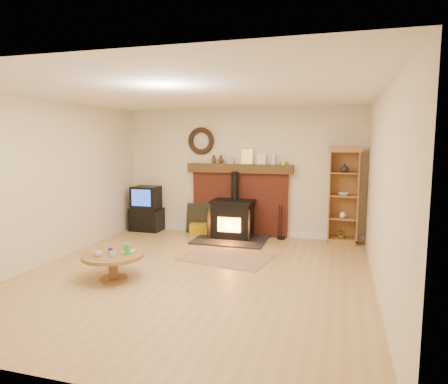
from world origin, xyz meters
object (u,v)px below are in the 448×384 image
(curio_cabinet, at_px, (343,195))
(tv_unit, at_px, (146,209))
(coffee_table, at_px, (113,259))
(wood_stove, at_px, (232,220))

(curio_cabinet, bearing_deg, tv_unit, -178.82)
(tv_unit, xyz_separation_m, curio_cabinet, (4.11, 0.08, 0.46))
(tv_unit, relative_size, curio_cabinet, 0.53)
(curio_cabinet, xyz_separation_m, coffee_table, (-3.12, -3.05, -0.62))
(wood_stove, distance_m, curio_cabinet, 2.20)
(tv_unit, distance_m, coffee_table, 3.13)
(curio_cabinet, height_order, coffee_table, curio_cabinet)
(wood_stove, distance_m, coffee_table, 2.95)
(wood_stove, xyz_separation_m, curio_cabinet, (2.11, 0.28, 0.55))
(wood_stove, bearing_deg, coffee_table, -109.96)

